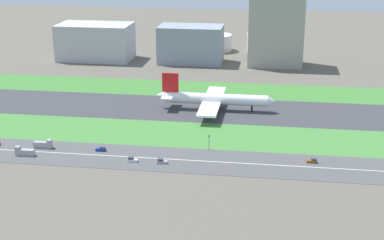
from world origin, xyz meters
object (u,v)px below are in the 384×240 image
(car_5, at_px, (101,149))
(traffic_light, at_px, (209,141))
(car_2, at_px, (312,161))
(fuel_tank_west, at_px, (216,43))
(car_1, at_px, (132,160))
(airliner, at_px, (213,99))
(terminal_building, at_px, (96,42))
(fuel_tank_centre, at_px, (263,43))
(car_3, at_px, (162,161))
(truck_0, at_px, (43,144))
(office_tower, at_px, (276,31))
(hangar_building, at_px, (191,44))
(truck_1, at_px, (24,152))

(car_5, relative_size, traffic_light, 0.61)
(car_2, xyz_separation_m, fuel_tank_west, (-65.89, 227.00, 5.50))
(car_5, xyz_separation_m, fuel_tank_west, (26.73, 227.00, 5.50))
(car_1, relative_size, traffic_light, 0.61)
(airliner, height_order, terminal_building, terminal_building)
(airliner, distance_m, traffic_light, 60.26)
(airliner, xyz_separation_m, fuel_tank_centre, (21.96, 159.00, 1.13))
(car_2, relative_size, traffic_light, 0.61)
(car_3, distance_m, traffic_light, 25.66)
(truck_0, relative_size, terminal_building, 0.16)
(terminal_building, bearing_deg, truck_0, -80.08)
(car_3, xyz_separation_m, car_5, (-29.50, 10.00, 0.00))
(car_5, height_order, fuel_tank_centre, fuel_tank_centre)
(truck_0, bearing_deg, car_3, -10.04)
(truck_0, bearing_deg, office_tower, 60.85)
(airliner, relative_size, traffic_light, 9.03)
(fuel_tank_centre, bearing_deg, car_1, -101.37)
(traffic_light, xyz_separation_m, fuel_tank_centre, (16.82, 219.01, 3.07))
(truck_0, bearing_deg, car_1, -12.91)
(car_1, xyz_separation_m, office_tower, (57.89, 192.00, 23.76))
(car_5, relative_size, fuel_tank_west, 0.17)
(car_5, bearing_deg, car_1, -30.97)
(airliner, relative_size, car_1, 14.77)
(truck_0, relative_size, hangar_building, 0.18)
(office_tower, xyz_separation_m, fuel_tank_centre, (-10.24, 45.00, -17.32))
(airliner, distance_m, car_2, 84.73)
(car_2, bearing_deg, office_tower, 95.67)
(car_5, bearing_deg, car_2, 0.00)
(terminal_building, xyz_separation_m, fuel_tank_centre, (123.10, 45.00, -5.88))
(truck_0, height_order, hangar_building, hangar_building)
(car_2, relative_size, office_tower, 0.09)
(fuel_tank_centre, bearing_deg, car_3, -98.35)
(truck_1, bearing_deg, traffic_light, -167.19)
(car_1, relative_size, fuel_tank_centre, 0.17)
(truck_1, relative_size, office_tower, 0.17)
(truck_1, bearing_deg, airliner, -133.49)
(truck_0, xyz_separation_m, truck_1, (-4.67, -10.00, 0.00))
(office_tower, bearing_deg, car_5, -112.27)
(truck_1, height_order, fuel_tank_centre, fuel_tank_centre)
(car_3, xyz_separation_m, traffic_light, (17.99, 17.99, 3.37))
(car_1, bearing_deg, truck_0, -12.91)
(terminal_building, xyz_separation_m, office_tower, (133.34, 0.00, 11.44))
(hangar_building, bearing_deg, fuel_tank_west, 73.33)
(car_3, bearing_deg, office_tower, -103.20)
(car_5, height_order, truck_1, truck_1)
(car_1, bearing_deg, hangar_building, -88.98)
(truck_0, height_order, fuel_tank_west, fuel_tank_west)
(car_3, bearing_deg, terminal_building, -65.30)
(car_2, distance_m, truck_0, 119.58)
(car_1, relative_size, hangar_building, 0.10)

